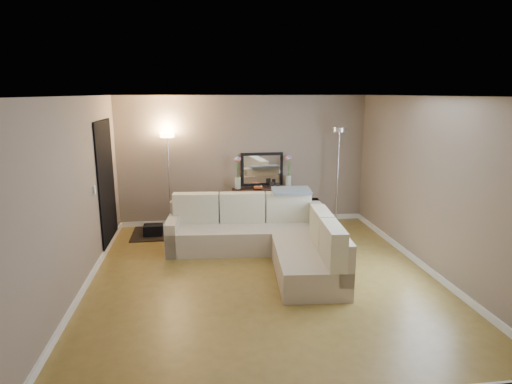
{
  "coord_description": "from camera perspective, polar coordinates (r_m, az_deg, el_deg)",
  "views": [
    {
      "loc": [
        -0.87,
        -5.77,
        2.64
      ],
      "look_at": [
        0.0,
        0.8,
        1.1
      ],
      "focal_mm": 30.0,
      "sensor_mm": 36.0,
      "label": 1
    }
  ],
  "objects": [
    {
      "name": "floor",
      "position": [
        6.41,
        0.95,
        -11.3
      ],
      "size": [
        5.0,
        5.5,
        0.01
      ],
      "primitive_type": "cube",
      "color": "olive",
      "rests_on": "ground"
    },
    {
      "name": "ceiling",
      "position": [
        5.84,
        1.05,
        12.73
      ],
      "size": [
        5.0,
        5.5,
        0.01
      ],
      "primitive_type": "cube",
      "color": "white",
      "rests_on": "ground"
    },
    {
      "name": "wall_back",
      "position": [
        8.68,
        -1.7,
        4.19
      ],
      "size": [
        5.0,
        0.02,
        2.6
      ],
      "primitive_type": "cube",
      "color": "gray",
      "rests_on": "ground"
    },
    {
      "name": "wall_front",
      "position": [
        3.41,
        7.97,
        -10.18
      ],
      "size": [
        5.0,
        0.02,
        2.6
      ],
      "primitive_type": "cube",
      "color": "gray",
      "rests_on": "ground"
    },
    {
      "name": "wall_left",
      "position": [
        6.15,
        -22.8,
        -0.55
      ],
      "size": [
        0.02,
        5.5,
        2.6
      ],
      "primitive_type": "cube",
      "color": "gray",
      "rests_on": "ground"
    },
    {
      "name": "wall_right",
      "position": [
        6.82,
        22.34,
        0.75
      ],
      "size": [
        0.02,
        5.5,
        2.6
      ],
      "primitive_type": "cube",
      "color": "gray",
      "rests_on": "ground"
    },
    {
      "name": "baseboard_back",
      "position": [
        8.94,
        -1.63,
        -3.78
      ],
      "size": [
        5.0,
        0.03,
        0.1
      ],
      "primitive_type": "cube",
      "color": "white",
      "rests_on": "ground"
    },
    {
      "name": "baseboard_left",
      "position": [
        6.53,
        -21.61,
        -11.26
      ],
      "size": [
        0.03,
        5.5,
        0.1
      ],
      "primitive_type": "cube",
      "color": "white",
      "rests_on": "ground"
    },
    {
      "name": "baseboard_right",
      "position": [
        7.16,
        21.3,
        -9.07
      ],
      "size": [
        0.03,
        5.5,
        0.1
      ],
      "primitive_type": "cube",
      "color": "white",
      "rests_on": "ground"
    },
    {
      "name": "doorway",
      "position": [
        7.8,
        -19.29,
        0.94
      ],
      "size": [
        0.02,
        1.2,
        2.2
      ],
      "primitive_type": "cube",
      "color": "black",
      "rests_on": "ground"
    },
    {
      "name": "switch_plate",
      "position": [
        6.97,
        -20.72,
        0.29
      ],
      "size": [
        0.02,
        0.08,
        0.12
      ],
      "primitive_type": "cube",
      "color": "white",
      "rests_on": "ground"
    },
    {
      "name": "sectional_sofa",
      "position": [
        7.06,
        1.54,
        -5.9
      ],
      "size": [
        2.72,
        2.74,
        0.94
      ],
      "color": "beige",
      "rests_on": "floor"
    },
    {
      "name": "throw_blanket",
      "position": [
        7.57,
        4.74,
        0.18
      ],
      "size": [
        0.68,
        0.41,
        0.09
      ],
      "primitive_type": "cube",
      "rotation": [
        0.1,
        0.0,
        -0.03
      ],
      "color": "gray",
      "rests_on": "sectional_sofa"
    },
    {
      "name": "console_table",
      "position": [
        8.7,
        0.44,
        -1.67
      ],
      "size": [
        1.24,
        0.38,
        0.76
      ],
      "color": "black",
      "rests_on": "floor"
    },
    {
      "name": "leaning_mirror",
      "position": [
        8.72,
        0.79,
        3.05
      ],
      "size": [
        0.87,
        0.08,
        0.68
      ],
      "color": "black",
      "rests_on": "console_table"
    },
    {
      "name": "table_decor",
      "position": [
        8.59,
        1.0,
        0.75
      ],
      "size": [
        0.52,
        0.12,
        0.12
      ],
      "color": "#D35425",
      "rests_on": "console_table"
    },
    {
      "name": "flower_vase_left",
      "position": [
        8.5,
        -2.46,
        2.27
      ],
      "size": [
        0.14,
        0.12,
        0.65
      ],
      "color": "silver",
      "rests_on": "console_table"
    },
    {
      "name": "flower_vase_right",
      "position": [
        8.69,
        4.35,
        2.48
      ],
      "size": [
        0.14,
        0.12,
        0.65
      ],
      "color": "silver",
      "rests_on": "console_table"
    },
    {
      "name": "floor_lamp_lit",
      "position": [
        8.49,
        -11.61,
        3.99
      ],
      "size": [
        0.27,
        0.27,
        1.9
      ],
      "color": "silver",
      "rests_on": "floor"
    },
    {
      "name": "floor_lamp_unlit",
      "position": [
        8.52,
        10.93,
        4.55
      ],
      "size": [
        0.31,
        0.31,
        2.0
      ],
      "color": "silver",
      "rests_on": "floor"
    },
    {
      "name": "charcoal_rug",
      "position": [
        8.46,
        -12.03,
        -5.36
      ],
      "size": [
        1.25,
        0.94,
        0.02
      ],
      "primitive_type": "cube",
      "rotation": [
        0.0,
        0.0,
        0.01
      ],
      "color": "black",
      "rests_on": "floor"
    },
    {
      "name": "black_bag",
      "position": [
        8.34,
        -13.54,
        -5.01
      ],
      "size": [
        0.35,
        0.25,
        0.23
      ],
      "primitive_type": "cube",
      "rotation": [
        0.0,
        0.0,
        0.01
      ],
      "color": "black",
      "rests_on": "charcoal_rug"
    }
  ]
}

